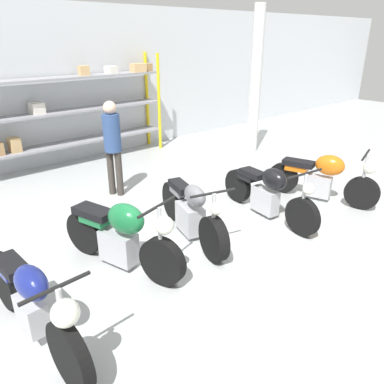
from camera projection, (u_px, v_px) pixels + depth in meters
name	position (u px, v px, depth m)	size (l,w,h in m)	color
ground_plane	(209.00, 242.00, 5.64)	(30.00, 30.00, 0.00)	#B2B7B7
back_wall	(54.00, 86.00, 8.63)	(30.00, 0.08, 3.60)	silver
shelving_rack	(67.00, 109.00, 8.61)	(5.07, 0.63, 2.48)	yellow
support_pillar	(256.00, 82.00, 9.45)	(0.28, 0.28, 3.60)	silver
motorcycle_blue	(33.00, 303.00, 3.63)	(0.60, 2.17, 1.04)	black
motorcycle_green	(121.00, 235.00, 4.88)	(0.85, 1.96, 1.06)	black
motorcycle_grey	(191.00, 212.00, 5.68)	(0.86, 2.04, 1.00)	black
motorcycle_black	(268.00, 192.00, 6.29)	(0.72, 2.16, 1.01)	black
motorcycle_orange	(323.00, 176.00, 6.92)	(0.88, 1.99, 1.02)	black
person_browsing	(112.00, 141.00, 6.95)	(0.44, 0.44, 1.81)	#38332D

